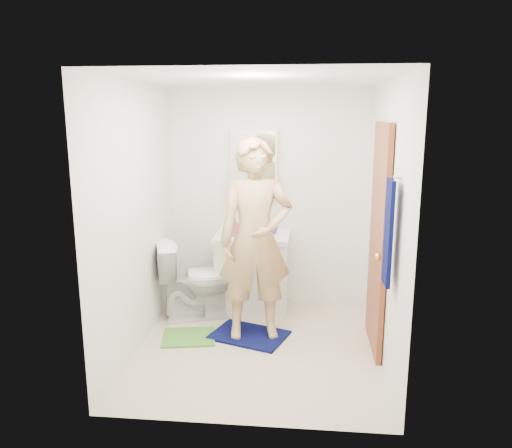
{
  "coord_description": "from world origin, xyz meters",
  "views": [
    {
      "loc": [
        0.4,
        -4.26,
        2.12
      ],
      "look_at": [
        -0.04,
        0.25,
        1.11
      ],
      "focal_mm": 35.0,
      "sensor_mm": 36.0,
      "label": 1
    }
  ],
  "objects": [
    {
      "name": "door",
      "position": [
        1.07,
        0.15,
        1.02
      ],
      "size": [
        0.05,
        0.8,
        2.05
      ],
      "primitive_type": "cube",
      "color": "brown",
      "rests_on": "ground"
    },
    {
      "name": "faucet",
      "position": [
        -0.15,
        1.09,
        0.91
      ],
      "size": [
        0.03,
        0.03,
        0.12
      ],
      "primitive_type": "cylinder",
      "color": "silver",
      "rests_on": "countertop"
    },
    {
      "name": "floor",
      "position": [
        0.0,
        0.0,
        -0.01
      ],
      "size": [
        2.2,
        2.4,
        0.02
      ],
      "primitive_type": "cube",
      "color": "beige",
      "rests_on": "ground"
    },
    {
      "name": "ceiling",
      "position": [
        0.0,
        0.0,
        2.41
      ],
      "size": [
        2.2,
        2.4,
        0.02
      ],
      "primitive_type": "cube",
      "color": "white",
      "rests_on": "ground"
    },
    {
      "name": "man",
      "position": [
        -0.05,
        0.22,
        0.97
      ],
      "size": [
        0.77,
        0.58,
        1.89
      ],
      "primitive_type": "imported",
      "rotation": [
        0.0,
        0.0,
        0.2
      ],
      "color": "tan",
      "rests_on": "bath_mat"
    },
    {
      "name": "door_knob",
      "position": [
        1.03,
        -0.17,
        0.95
      ],
      "size": [
        0.07,
        0.07,
        0.07
      ],
      "primitive_type": "sphere",
      "color": "gold",
      "rests_on": "door"
    },
    {
      "name": "countertop",
      "position": [
        -0.15,
        0.91,
        0.83
      ],
      "size": [
        0.79,
        0.59,
        0.05
      ],
      "primitive_type": "cube",
      "color": "white",
      "rests_on": "vanity_cabinet"
    },
    {
      "name": "toilet",
      "position": [
        -0.7,
        0.65,
        0.42
      ],
      "size": [
        0.92,
        0.71,
        0.83
      ],
      "primitive_type": "imported",
      "rotation": [
        0.0,
        0.0,
        1.9
      ],
      "color": "white",
      "rests_on": "floor"
    },
    {
      "name": "wall_right",
      "position": [
        1.11,
        0.0,
        1.2
      ],
      "size": [
        0.02,
        2.4,
        2.4
      ],
      "primitive_type": "cube",
      "color": "white",
      "rests_on": "ground"
    },
    {
      "name": "green_rug",
      "position": [
        -0.68,
        0.12,
        0.01
      ],
      "size": [
        0.57,
        0.5,
        0.02
      ],
      "primitive_type": "cube",
      "rotation": [
        0.0,
        0.0,
        0.18
      ],
      "color": "#4E9B33",
      "rests_on": "floor"
    },
    {
      "name": "towel",
      "position": [
        1.03,
        -0.57,
        1.25
      ],
      "size": [
        0.03,
        0.24,
        0.8
      ],
      "primitive_type": "cube",
      "color": "#070C41",
      "rests_on": "wall_right"
    },
    {
      "name": "toothbrush_cup",
      "position": [
        0.06,
        0.99,
        0.9
      ],
      "size": [
        0.16,
        0.16,
        0.1
      ],
      "primitive_type": "imported",
      "rotation": [
        0.0,
        0.0,
        0.33
      ],
      "color": "#7D479C",
      "rests_on": "countertop"
    },
    {
      "name": "sink_basin",
      "position": [
        -0.15,
        0.91,
        0.84
      ],
      "size": [
        0.4,
        0.4,
        0.03
      ],
      "primitive_type": "cylinder",
      "color": "white",
      "rests_on": "countertop"
    },
    {
      "name": "medicine_cabinet",
      "position": [
        -0.15,
        1.14,
        1.6
      ],
      "size": [
        0.5,
        0.12,
        0.7
      ],
      "primitive_type": "cube",
      "color": "white",
      "rests_on": "wall_back"
    },
    {
      "name": "vanity_cabinet",
      "position": [
        -0.15,
        0.91,
        0.4
      ],
      "size": [
        0.75,
        0.55,
        0.8
      ],
      "primitive_type": "cube",
      "color": "white",
      "rests_on": "floor"
    },
    {
      "name": "wall_left",
      "position": [
        -1.11,
        0.0,
        1.2
      ],
      "size": [
        0.02,
        2.4,
        2.4
      ],
      "primitive_type": "cube",
      "color": "white",
      "rests_on": "ground"
    },
    {
      "name": "towel_hook",
      "position": [
        1.07,
        -0.57,
        1.67
      ],
      "size": [
        0.06,
        0.02,
        0.02
      ],
      "primitive_type": "cylinder",
      "rotation": [
        0.0,
        1.57,
        0.0
      ],
      "color": "silver",
      "rests_on": "wall_right"
    },
    {
      "name": "wall_back",
      "position": [
        0.0,
        1.21,
        1.2
      ],
      "size": [
        2.2,
        0.02,
        2.4
      ],
      "primitive_type": "cube",
      "color": "white",
      "rests_on": "ground"
    },
    {
      "name": "bath_mat",
      "position": [
        -0.11,
        0.22,
        0.01
      ],
      "size": [
        0.83,
        0.7,
        0.02
      ],
      "primitive_type": "cube",
      "rotation": [
        0.0,
        0.0,
        -0.34
      ],
      "color": "#070C41",
      "rests_on": "floor"
    },
    {
      "name": "mirror_panel",
      "position": [
        -0.15,
        1.08,
        1.6
      ],
      "size": [
        0.46,
        0.01,
        0.66
      ],
      "primitive_type": "cube",
      "color": "white",
      "rests_on": "wall_back"
    },
    {
      "name": "soap_dispenser",
      "position": [
        -0.32,
        0.84,
        0.95
      ],
      "size": [
        0.11,
        0.11,
        0.19
      ],
      "primitive_type": "imported",
      "rotation": [
        0.0,
        0.0,
        0.36
      ],
      "color": "#B8565E",
      "rests_on": "countertop"
    },
    {
      "name": "wall_front",
      "position": [
        0.0,
        -1.21,
        1.2
      ],
      "size": [
        2.2,
        0.02,
        2.4
      ],
      "primitive_type": "cube",
      "color": "white",
      "rests_on": "ground"
    }
  ]
}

